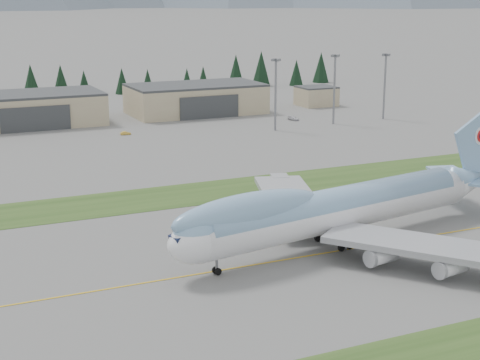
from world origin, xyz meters
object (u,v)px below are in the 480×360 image
hangar_center (29,109)px  service_vehicle_b (126,135)px  boeing_747_freighter (338,208)px  service_vehicle_c (293,120)px  hangar_right (196,99)px

hangar_center → service_vehicle_b: 39.62m
boeing_747_freighter → service_vehicle_c: boeing_747_freighter is taller
boeing_747_freighter → service_vehicle_b: boeing_747_freighter is taller
hangar_right → service_vehicle_c: size_ratio=10.44×
hangar_center → service_vehicle_c: size_ratio=10.44×
service_vehicle_c → hangar_center: bearing=147.2°
boeing_747_freighter → service_vehicle_b: bearing=82.6°
hangar_center → service_vehicle_b: bearing=-51.5°
boeing_747_freighter → hangar_right: (30.33, 146.75, -1.28)m
hangar_right → service_vehicle_c: hangar_right is taller
boeing_747_freighter → hangar_center: bearing=91.5°
service_vehicle_b → service_vehicle_c: bearing=-80.6°
hangar_center → boeing_747_freighter: bearing=-78.6°
hangar_center → hangar_right: size_ratio=1.00×
hangar_center → service_vehicle_b: size_ratio=14.66×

